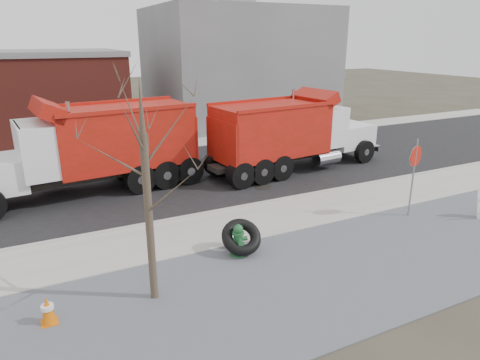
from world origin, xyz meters
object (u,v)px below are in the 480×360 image
fire_hydrant (238,241)px  truck_tire (241,237)px  stop_sign (415,164)px  dump_truck_red_a (291,131)px  dump_truck_red_b (93,145)px

fire_hydrant → truck_tire: 0.16m
truck_tire → stop_sign: size_ratio=0.46×
stop_sign → dump_truck_red_a: dump_truck_red_a is taller
fire_hydrant → truck_tire: truck_tire is taller
fire_hydrant → dump_truck_red_a: (5.88, 6.49, 1.40)m
truck_tire → stop_sign: stop_sign is taller
fire_hydrant → stop_sign: stop_sign is taller
fire_hydrant → dump_truck_red_a: dump_truck_red_a is taller
dump_truck_red_b → truck_tire: bearing=105.6°
stop_sign → fire_hydrant: bearing=-172.2°
truck_tire → dump_truck_red_a: (5.75, 6.42, 1.32)m
stop_sign → dump_truck_red_b: dump_truck_red_b is taller
fire_hydrant → stop_sign: size_ratio=0.35×
stop_sign → dump_truck_red_a: (-0.68, 6.57, -0.04)m
fire_hydrant → dump_truck_red_b: (-2.74, 7.30, 1.50)m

